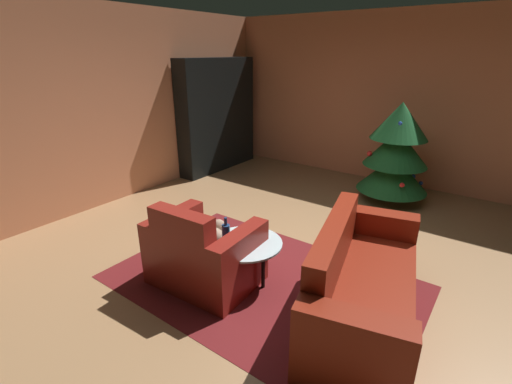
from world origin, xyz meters
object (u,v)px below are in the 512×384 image
Objects in this scene: bookshelf_unit at (222,116)px; book_stack_on_table at (241,239)px; decorated_tree at (396,152)px; bottle_on_table at (226,235)px; armchair_red at (203,255)px; couch_red at (360,287)px; coffee_table at (246,246)px.

bookshelf_unit is 3.92m from book_stack_on_table.
bottle_on_table is at bearing -101.08° from decorated_tree.
bookshelf_unit is 1.99× the size of armchair_red.
armchair_red is 0.35m from bottle_on_table.
couch_red reaches higher than book_stack_on_table.
decorated_tree is (0.54, 2.99, 0.29)m from book_stack_on_table.
couch_red reaches higher than coffee_table.
couch_red is at bearing 16.50° from armchair_red.
bookshelf_unit is 7.09× the size of bottle_on_table.
decorated_tree reaches higher than couch_red.
decorated_tree is at bearing 78.92° from bottle_on_table.
book_stack_on_table is (-1.12, -0.20, 0.18)m from couch_red.
bookshelf_unit is 1.37× the size of decorated_tree.
couch_red is at bearing 15.34° from bottle_on_table.
coffee_table is (-1.08, -0.17, 0.10)m from couch_red.
armchair_red is 0.69× the size of decorated_tree.
bottle_on_table reaches higher than book_stack_on_table.
book_stack_on_table is at bearing 37.47° from armchair_red.
coffee_table is 2.43× the size of bottle_on_table.
coffee_table is 0.09m from book_stack_on_table.
armchair_red is 0.42m from coffee_table.
bookshelf_unit is at bearing 133.31° from book_stack_on_table.
book_stack_on_table is 0.12× the size of decorated_tree.
coffee_table is 0.25m from bottle_on_table.
armchair_red is 1.47× the size of coffee_table.
book_stack_on_table is at bearing 62.14° from bottle_on_table.
couch_red is at bearing 8.88° from coffee_table.
bookshelf_unit is 3.22m from decorated_tree.
armchair_red is (2.37, -3.05, -0.69)m from bookshelf_unit.
decorated_tree is (0.61, 3.12, 0.21)m from bottle_on_table.
bottle_on_table is (-0.07, -0.13, 0.08)m from book_stack_on_table.
armchair_red reaches higher than bottle_on_table.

